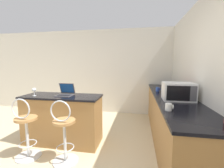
% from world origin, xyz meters
% --- Properties ---
extents(wall_back, '(12.00, 0.06, 2.60)m').
position_xyz_m(wall_back, '(0.00, 2.81, 1.30)').
color(wall_back, silver).
rests_on(wall_back, ground_plane).
extents(breakfast_bar, '(1.49, 0.59, 0.94)m').
position_xyz_m(breakfast_bar, '(-0.39, 0.76, 0.47)').
color(breakfast_bar, '#9E703D').
rests_on(breakfast_bar, ground_plane).
extents(counter_right, '(0.67, 3.31, 0.94)m').
position_xyz_m(counter_right, '(1.70, 1.14, 0.47)').
color(counter_right, '#9E703D').
rests_on(counter_right, ground_plane).
extents(bar_stool_near, '(0.40, 0.40, 1.01)m').
position_xyz_m(bar_stool_near, '(-0.72, 0.19, 0.47)').
color(bar_stool_near, silver).
rests_on(bar_stool_near, ground_plane).
extents(bar_stool_far, '(0.40, 0.40, 1.01)m').
position_xyz_m(bar_stool_far, '(-0.05, 0.19, 0.47)').
color(bar_stool_far, silver).
rests_on(bar_stool_far, ground_plane).
extents(laptop, '(0.30, 0.28, 0.23)m').
position_xyz_m(laptop, '(-0.33, 0.80, 1.00)').
color(laptop, '#47474C').
rests_on(laptop, breakfast_bar).
extents(microwave, '(0.49, 0.36, 0.29)m').
position_xyz_m(microwave, '(1.71, 0.76, 1.08)').
color(microwave, white).
rests_on(microwave, counter_right).
extents(toaster, '(0.19, 0.32, 0.18)m').
position_xyz_m(toaster, '(1.71, 1.27, 1.03)').
color(toaster, red).
rests_on(toaster, counter_right).
extents(wine_glass_short, '(0.07, 0.07, 0.15)m').
position_xyz_m(wine_glass_short, '(-0.88, 0.64, 1.05)').
color(wine_glass_short, silver).
rests_on(wine_glass_short, breakfast_bar).
extents(mug_white, '(0.10, 0.08, 0.09)m').
position_xyz_m(mug_white, '(1.45, 0.13, 0.98)').
color(mug_white, white).
rests_on(mug_white, counter_right).
extents(mug_blue, '(0.10, 0.08, 0.09)m').
position_xyz_m(mug_blue, '(1.48, 1.55, 0.99)').
color(mug_blue, '#2D51AD').
rests_on(mug_blue, counter_right).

